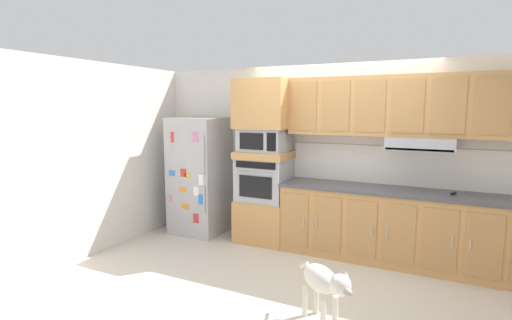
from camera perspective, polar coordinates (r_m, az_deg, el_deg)
name	(u,v)px	position (r m, az deg, el deg)	size (l,w,h in m)	color
ground_plane	(312,272)	(4.75, 8.24, -16.04)	(9.60, 9.60, 0.00)	beige
back_kitchen_wall	(339,156)	(5.46, 12.16, 0.62)	(6.20, 0.12, 2.50)	silver
side_panel_left	(128,154)	(5.89, -18.34, 0.91)	(0.12, 7.10, 2.50)	silver
refrigerator	(199,176)	(5.97, -8.36, -2.28)	(0.76, 0.73, 1.76)	#ADADB2
oven_base_cabinet	(264,220)	(5.64, 1.24, -8.85)	(0.74, 0.62, 0.60)	tan
built_in_oven	(264,179)	(5.50, 1.25, -2.85)	(0.70, 0.62, 0.60)	#A8AAAF
appliance_mid_shelf	(265,155)	(5.45, 1.27, 0.77)	(0.74, 0.62, 0.10)	tan
microwave	(265,140)	(5.42, 1.27, 2.98)	(0.64, 0.54, 0.32)	#A8AAAF
appliance_upper_cabinet	(265,104)	(5.41, 1.30, 8.27)	(0.74, 0.62, 0.68)	tan
lower_cabinet_run	(401,228)	(5.12, 20.70, -9.44)	(2.98, 0.63, 0.88)	tan
countertop_slab	(403,192)	(5.01, 20.95, -4.39)	(3.02, 0.64, 0.04)	#4C4C51
backsplash_panel	(407,166)	(5.25, 21.41, -0.90)	(3.02, 0.02, 0.50)	silver
upper_cabinet_with_hood	(410,108)	(5.03, 21.75, 7.12)	(2.98, 0.48, 0.88)	tan
screwdriver	(454,193)	(4.98, 27.23, -4.42)	(0.16, 0.15, 0.03)	black
dog	(324,282)	(3.56, 10.04, -17.39)	(0.62, 0.51, 0.58)	beige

